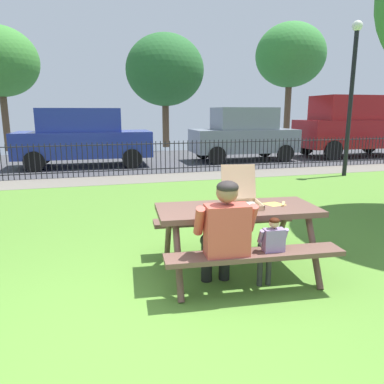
{
  "coord_description": "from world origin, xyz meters",
  "views": [
    {
      "loc": [
        -0.4,
        -2.52,
        1.81
      ],
      "look_at": [
        0.9,
        2.16,
        0.75
      ],
      "focal_mm": 34.23,
      "sensor_mm": 36.0,
      "label": 1
    }
  ],
  "objects_px": {
    "pizza_slice_on_table": "(276,204)",
    "lamp_post_walkway": "(352,84)",
    "far_tree_midright": "(290,56)",
    "parked_car_far_right": "(355,125)",
    "adult_at_table": "(224,232)",
    "parked_car_center": "(83,137)",
    "pizza_box_open": "(241,196)",
    "picnic_table_foreground": "(237,222)",
    "far_tree_center": "(165,70)",
    "child_at_table": "(271,246)",
    "parked_car_right": "(244,134)"
  },
  "relations": [
    {
      "from": "pizza_slice_on_table",
      "to": "lamp_post_walkway",
      "type": "height_order",
      "value": "lamp_post_walkway"
    },
    {
      "from": "far_tree_midright",
      "to": "parked_car_far_right",
      "type": "bearing_deg",
      "value": -93.89
    },
    {
      "from": "parked_car_far_right",
      "to": "adult_at_table",
      "type": "bearing_deg",
      "value": -133.9
    },
    {
      "from": "adult_at_table",
      "to": "parked_car_center",
      "type": "xyz_separation_m",
      "value": [
        -1.43,
        9.71,
        0.35
      ]
    },
    {
      "from": "pizza_box_open",
      "to": "pizza_slice_on_table",
      "type": "height_order",
      "value": "pizza_box_open"
    },
    {
      "from": "picnic_table_foreground",
      "to": "lamp_post_walkway",
      "type": "bearing_deg",
      "value": 43.56
    },
    {
      "from": "parked_car_far_right",
      "to": "far_tree_midright",
      "type": "relative_size",
      "value": 0.72
    },
    {
      "from": "pizza_box_open",
      "to": "far_tree_center",
      "type": "xyz_separation_m",
      "value": [
        2.27,
        15.4,
        3.01
      ]
    },
    {
      "from": "pizza_box_open",
      "to": "parked_car_center",
      "type": "height_order",
      "value": "parked_car_center"
    },
    {
      "from": "child_at_table",
      "to": "parked_car_right",
      "type": "xyz_separation_m",
      "value": [
        3.92,
        9.79,
        0.52
      ]
    },
    {
      "from": "parked_car_center",
      "to": "parked_car_far_right",
      "type": "distance_m",
      "value": 10.78
    },
    {
      "from": "parked_car_right",
      "to": "picnic_table_foreground",
      "type": "bearing_deg",
      "value": -113.71
    },
    {
      "from": "pizza_slice_on_table",
      "to": "child_at_table",
      "type": "bearing_deg",
      "value": -121.5
    },
    {
      "from": "parked_car_center",
      "to": "far_tree_midright",
      "type": "relative_size",
      "value": 0.67
    },
    {
      "from": "far_tree_center",
      "to": "picnic_table_foreground",
      "type": "bearing_deg",
      "value": -98.58
    },
    {
      "from": "lamp_post_walkway",
      "to": "child_at_table",
      "type": "bearing_deg",
      "value": -132.87
    },
    {
      "from": "picnic_table_foreground",
      "to": "far_tree_midright",
      "type": "bearing_deg",
      "value": 58.65
    },
    {
      "from": "adult_at_table",
      "to": "lamp_post_walkway",
      "type": "distance_m",
      "value": 8.44
    },
    {
      "from": "lamp_post_walkway",
      "to": "parked_car_center",
      "type": "distance_m",
      "value": 8.46
    },
    {
      "from": "parked_car_right",
      "to": "adult_at_table",
      "type": "bearing_deg",
      "value": -114.33
    },
    {
      "from": "parked_car_right",
      "to": "lamp_post_walkway",
      "type": "bearing_deg",
      "value": -69.39
    },
    {
      "from": "parked_car_center",
      "to": "far_tree_center",
      "type": "bearing_deg",
      "value": 56.72
    },
    {
      "from": "picnic_table_foreground",
      "to": "pizza_box_open",
      "type": "relative_size",
      "value": 3.6
    },
    {
      "from": "far_tree_midright",
      "to": "lamp_post_walkway",
      "type": "bearing_deg",
      "value": -110.85
    },
    {
      "from": "parked_car_center",
      "to": "picnic_table_foreground",
      "type": "bearing_deg",
      "value": -79.2
    },
    {
      "from": "parked_car_center",
      "to": "adult_at_table",
      "type": "bearing_deg",
      "value": -81.64
    },
    {
      "from": "picnic_table_foreground",
      "to": "far_tree_center",
      "type": "relative_size",
      "value": 0.34
    },
    {
      "from": "lamp_post_walkway",
      "to": "parked_car_far_right",
      "type": "relative_size",
      "value": 0.89
    },
    {
      "from": "picnic_table_foreground",
      "to": "child_at_table",
      "type": "relative_size",
      "value": 2.38
    },
    {
      "from": "pizza_box_open",
      "to": "child_at_table",
      "type": "distance_m",
      "value": 0.74
    },
    {
      "from": "pizza_box_open",
      "to": "pizza_slice_on_table",
      "type": "bearing_deg",
      "value": -11.7
    },
    {
      "from": "far_tree_midright",
      "to": "child_at_table",
      "type": "bearing_deg",
      "value": -120.1
    },
    {
      "from": "picnic_table_foreground",
      "to": "pizza_box_open",
      "type": "distance_m",
      "value": 0.3
    },
    {
      "from": "picnic_table_foreground",
      "to": "lamp_post_walkway",
      "type": "relative_size",
      "value": 0.46
    },
    {
      "from": "pizza_box_open",
      "to": "far_tree_center",
      "type": "bearing_deg",
      "value": 81.63
    },
    {
      "from": "picnic_table_foreground",
      "to": "far_tree_midright",
      "type": "xyz_separation_m",
      "value": [
        9.44,
        15.49,
        4.27
      ]
    },
    {
      "from": "pizza_box_open",
      "to": "child_at_table",
      "type": "relative_size",
      "value": 0.66
    },
    {
      "from": "parked_car_right",
      "to": "far_tree_center",
      "type": "bearing_deg",
      "value": 105.4
    },
    {
      "from": "far_tree_center",
      "to": "pizza_slice_on_table",
      "type": "bearing_deg",
      "value": -96.84
    },
    {
      "from": "lamp_post_walkway",
      "to": "far_tree_center",
      "type": "relative_size",
      "value": 0.74
    },
    {
      "from": "adult_at_table",
      "to": "far_tree_center",
      "type": "relative_size",
      "value": 0.21
    },
    {
      "from": "pizza_slice_on_table",
      "to": "parked_car_right",
      "type": "relative_size",
      "value": 0.07
    },
    {
      "from": "parked_car_right",
      "to": "far_tree_midright",
      "type": "height_order",
      "value": "far_tree_midright"
    },
    {
      "from": "pizza_slice_on_table",
      "to": "adult_at_table",
      "type": "relative_size",
      "value": 0.24
    },
    {
      "from": "picnic_table_foreground",
      "to": "far_tree_center",
      "type": "height_order",
      "value": "far_tree_center"
    },
    {
      "from": "picnic_table_foreground",
      "to": "parked_car_right",
      "type": "xyz_separation_m",
      "value": [
        4.06,
        9.24,
        0.41
      ]
    },
    {
      "from": "child_at_table",
      "to": "lamp_post_walkway",
      "type": "height_order",
      "value": "lamp_post_walkway"
    },
    {
      "from": "parked_car_far_right",
      "to": "far_tree_center",
      "type": "distance_m",
      "value": 9.5
    },
    {
      "from": "picnic_table_foreground",
      "to": "far_tree_center",
      "type": "xyz_separation_m",
      "value": [
        2.34,
        15.49,
        3.29
      ]
    },
    {
      "from": "far_tree_center",
      "to": "far_tree_midright",
      "type": "height_order",
      "value": "far_tree_midright"
    }
  ]
}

